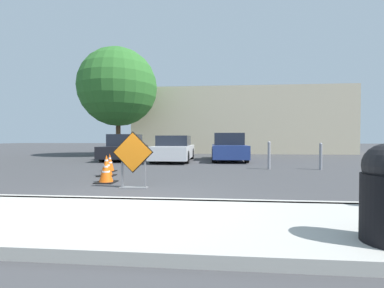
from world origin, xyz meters
TOP-DOWN VIEW (x-y plane):
  - ground_plane at (0.00, 10.00)m, footprint 96.00×96.00m
  - sidewalk_strip at (0.00, -1.08)m, footprint 24.36×2.15m
  - curb_lip at (0.00, 0.00)m, footprint 24.36×0.20m
  - road_closed_sign at (-0.41, 1.61)m, footprint 1.01×0.20m
  - traffic_cone_nearest at (-1.40, 2.32)m, footprint 0.52×0.52m
  - traffic_cone_second at (-1.90, 3.50)m, footprint 0.50×0.50m
  - traffic_cone_third at (-2.27, 4.64)m, footprint 0.42×0.42m
  - parked_car_nearest at (-3.55, 9.83)m, footprint 1.93×4.32m
  - parked_car_second at (-0.59, 9.19)m, footprint 1.91×4.38m
  - parked_car_third at (2.36, 9.84)m, footprint 1.88×4.25m
  - bollard_nearest at (3.74, 5.84)m, footprint 0.12×0.12m
  - bollard_second at (5.71, 5.84)m, footprint 0.12×0.12m
  - building_facade_backdrop at (3.66, 18.00)m, footprint 17.44×5.00m
  - street_tree_behind_lot at (-5.11, 12.89)m, footprint 5.40×5.40m

SIDE VIEW (x-z plane):
  - ground_plane at x=0.00m, z-range 0.00..0.00m
  - sidewalk_strip at x=0.00m, z-range 0.00..0.14m
  - curb_lip at x=0.00m, z-range 0.00..0.14m
  - traffic_cone_nearest at x=-1.40m, z-range -0.01..0.59m
  - traffic_cone_third at x=-2.27m, z-range -0.01..0.65m
  - traffic_cone_second at x=-1.90m, z-range -0.01..0.68m
  - bollard_second at x=5.71m, z-range 0.03..1.08m
  - bollard_nearest at x=3.74m, z-range 0.03..1.13m
  - parked_car_second at x=-0.59m, z-range -0.05..1.32m
  - parked_car_nearest at x=-3.55m, z-range -0.07..1.39m
  - parked_car_third at x=2.36m, z-range -0.06..1.45m
  - road_closed_sign at x=-0.41m, z-range 0.06..1.45m
  - building_facade_backdrop at x=3.66m, z-range 0.00..5.31m
  - street_tree_behind_lot at x=-5.11m, z-range 1.04..8.52m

